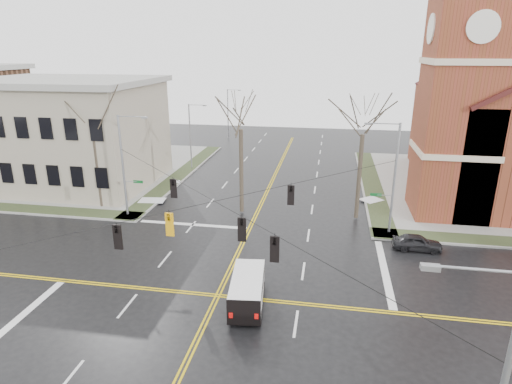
% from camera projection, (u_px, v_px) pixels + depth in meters
% --- Properties ---
extents(ground, '(120.00, 120.00, 0.00)m').
position_uv_depth(ground, '(218.00, 296.00, 26.39)').
color(ground, black).
rests_on(ground, ground).
extents(sidewalks, '(80.00, 80.00, 0.17)m').
position_uv_depth(sidewalks, '(218.00, 294.00, 26.37)').
color(sidewalks, gray).
rests_on(sidewalks, ground).
extents(road_markings, '(100.00, 100.00, 0.01)m').
position_uv_depth(road_markings, '(218.00, 295.00, 26.39)').
color(road_markings, gold).
rests_on(road_markings, ground).
extents(civic_building_a, '(18.00, 14.00, 11.00)m').
position_uv_depth(civic_building_a, '(69.00, 135.00, 46.90)').
color(civic_building_a, gray).
rests_on(civic_building_a, ground).
extents(signal_pole_ne, '(2.75, 0.22, 9.00)m').
position_uv_depth(signal_pole_ne, '(392.00, 176.00, 33.69)').
color(signal_pole_ne, gray).
rests_on(signal_pole_ne, ground).
extents(signal_pole_nw, '(2.75, 0.22, 9.00)m').
position_uv_depth(signal_pole_nw, '(124.00, 163.00, 37.40)').
color(signal_pole_nw, gray).
rests_on(signal_pole_nw, ground).
extents(span_wires, '(23.02, 23.02, 0.03)m').
position_uv_depth(span_wires, '(215.00, 201.00, 24.41)').
color(span_wires, black).
rests_on(span_wires, ground).
extents(traffic_signals, '(8.21, 8.26, 1.30)m').
position_uv_depth(traffic_signals, '(212.00, 218.00, 24.03)').
color(traffic_signals, black).
rests_on(traffic_signals, ground).
extents(streetlight_north_a, '(2.30, 0.20, 8.00)m').
position_uv_depth(streetlight_north_a, '(191.00, 134.00, 52.84)').
color(streetlight_north_a, gray).
rests_on(streetlight_north_a, ground).
extents(streetlight_north_b, '(2.30, 0.20, 8.00)m').
position_uv_depth(streetlight_north_b, '(229.00, 111.00, 71.51)').
color(streetlight_north_b, gray).
rests_on(streetlight_north_b, ground).
extents(cargo_van, '(2.36, 4.94, 1.81)m').
position_uv_depth(cargo_van, '(248.00, 287.00, 25.29)').
color(cargo_van, white).
rests_on(cargo_van, ground).
extents(parked_car_a, '(3.64, 1.56, 1.23)m').
position_uv_depth(parked_car_a, '(417.00, 242.00, 32.19)').
color(parked_car_a, black).
rests_on(parked_car_a, ground).
extents(tree_nw_far, '(4.00, 4.00, 11.79)m').
position_uv_depth(tree_nw_far, '(92.00, 118.00, 38.35)').
color(tree_nw_far, '#312A1F').
rests_on(tree_nw_far, ground).
extents(tree_nw_near, '(4.00, 4.00, 11.46)m').
position_uv_depth(tree_nw_near, '(241.00, 124.00, 37.06)').
color(tree_nw_near, '#312A1F').
rests_on(tree_nw_near, ground).
extents(tree_ne, '(4.00, 4.00, 11.22)m').
position_uv_depth(tree_ne, '(363.00, 129.00, 35.65)').
color(tree_ne, '#312A1F').
rests_on(tree_ne, ground).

